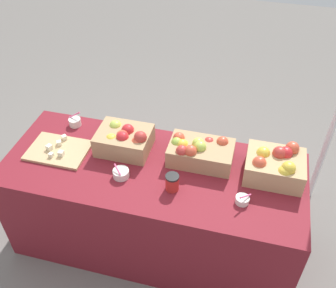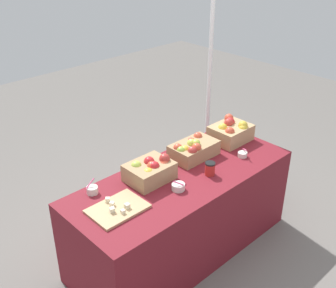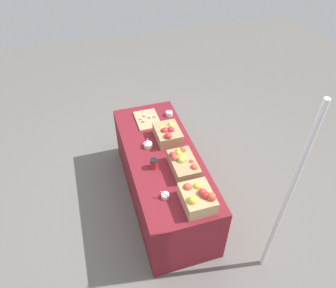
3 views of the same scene
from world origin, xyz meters
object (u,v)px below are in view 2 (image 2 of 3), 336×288
at_px(sample_bowl_near, 178,187).
at_px(apple_crate_left, 231,131).
at_px(apple_crate_right, 150,170).
at_px(sample_bowl_far, 92,190).
at_px(tent_pole, 209,84).
at_px(cutting_board_front, 117,209).
at_px(apple_crate_middle, 193,149).
at_px(sample_bowl_mid, 243,154).
at_px(coffee_cup, 210,169).

bearing_deg(sample_bowl_near, apple_crate_left, 14.87).
bearing_deg(apple_crate_right, sample_bowl_far, 160.36).
bearing_deg(tent_pole, apple_crate_right, -155.53).
distance_m(cutting_board_front, tent_pole, 1.93).
distance_m(apple_crate_middle, apple_crate_right, 0.48).
bearing_deg(sample_bowl_far, sample_bowl_near, -39.19).
bearing_deg(sample_bowl_mid, coffee_cup, 179.79).
distance_m(cutting_board_front, sample_bowl_near, 0.49).
bearing_deg(coffee_cup, sample_bowl_far, 152.85).
distance_m(sample_bowl_near, coffee_cup, 0.33).
bearing_deg(sample_bowl_near, cutting_board_front, 166.71).
height_order(apple_crate_right, coffee_cup, apple_crate_right).
height_order(sample_bowl_mid, tent_pole, tent_pole).
bearing_deg(apple_crate_left, tent_pole, 57.62).
height_order(apple_crate_right, sample_bowl_far, apple_crate_right).
relative_size(coffee_cup, tent_pole, 0.05).
relative_size(apple_crate_middle, sample_bowl_far, 3.76).
relative_size(apple_crate_right, cutting_board_front, 0.89).
relative_size(apple_crate_middle, sample_bowl_near, 4.04).
relative_size(apple_crate_right, coffee_cup, 3.21).
relative_size(apple_crate_middle, apple_crate_right, 1.17).
bearing_deg(apple_crate_middle, apple_crate_right, -177.95).
distance_m(apple_crate_left, coffee_cup, 0.63).
bearing_deg(sample_bowl_far, coffee_cup, -27.15).
bearing_deg(sample_bowl_far, apple_crate_middle, -8.43).
xyz_separation_m(sample_bowl_near, sample_bowl_far, (-0.49, 0.40, 0.00)).
bearing_deg(sample_bowl_far, sample_bowl_mid, -18.86).
height_order(apple_crate_middle, cutting_board_front, apple_crate_middle).
distance_m(cutting_board_front, sample_bowl_far, 0.28).
height_order(apple_crate_left, cutting_board_front, apple_crate_left).
relative_size(cutting_board_front, sample_bowl_near, 3.90).
height_order(sample_bowl_near, sample_bowl_mid, sample_bowl_near).
bearing_deg(cutting_board_front, apple_crate_right, 17.57).
bearing_deg(cutting_board_front, sample_bowl_far, 92.23).
relative_size(sample_bowl_far, coffee_cup, 1.00).
distance_m(sample_bowl_near, sample_bowl_far, 0.63).
distance_m(sample_bowl_mid, tent_pole, 1.07).
distance_m(sample_bowl_near, sample_bowl_mid, 0.74).
xyz_separation_m(apple_crate_middle, coffee_cup, (-0.10, -0.28, -0.02)).
xyz_separation_m(sample_bowl_near, tent_pole, (1.29, 0.86, 0.25)).
xyz_separation_m(apple_crate_middle, tent_pole, (0.86, 0.60, 0.20)).
height_order(apple_crate_middle, tent_pole, tent_pole).
bearing_deg(sample_bowl_mid, apple_crate_middle, 137.72).
bearing_deg(apple_crate_middle, cutting_board_front, -170.60).
distance_m(apple_crate_left, apple_crate_right, 0.95).
distance_m(coffee_cup, tent_pole, 1.32).
distance_m(apple_crate_left, sample_bowl_far, 1.39).
relative_size(sample_bowl_near, sample_bowl_far, 0.93).
relative_size(apple_crate_right, sample_bowl_near, 3.45).
bearing_deg(sample_bowl_near, apple_crate_right, 103.59).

